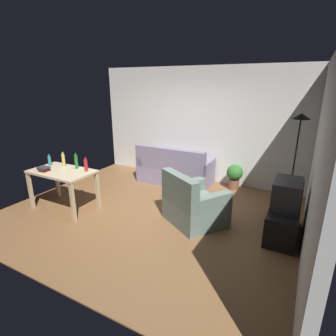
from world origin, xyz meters
The scene contains 15 objects.
ground_plane centered at (0.00, 0.00, -0.01)m, with size 5.20×4.40×0.02m, color brown.
wall_rear centered at (0.00, 2.20, 1.35)m, with size 5.20×0.10×2.70m, color silver.
wall_right centered at (2.60, 0.00, 1.35)m, with size 0.10×4.40×2.70m, color silver.
couch centered at (-0.31, 1.59, 0.31)m, with size 1.73×0.84×0.92m.
tv_stand centered at (2.25, 0.36, 0.24)m, with size 0.44×1.10×0.48m.
tv centered at (2.25, 0.36, 0.70)m, with size 0.41×0.60×0.44m.
torchiere_lamp centered at (2.25, 1.50, 1.41)m, with size 0.32×0.32×1.81m.
desk centered at (-1.57, -0.60, 0.65)m, with size 1.20×0.70×0.76m.
potted_plant centered at (1.06, 1.90, 0.33)m, with size 0.36×0.36×0.57m.
armchair centered at (0.83, 0.04, 0.32)m, with size 1.21×1.19×0.92m.
bottle_tall centered at (-2.01, -0.50, 0.86)m, with size 0.06×0.06×0.23m.
bottle_squat centered at (-1.73, -0.40, 0.89)m, with size 0.06×0.06×0.29m.
bottle_green centered at (-1.41, -0.37, 0.89)m, with size 0.06×0.06×0.30m.
bottle_red centered at (-1.13, -0.41, 0.88)m, with size 0.07×0.07×0.27m.
book_stack centered at (-1.82, -0.79, 0.81)m, with size 0.21×0.17×0.09m.
Camera 1 is at (2.40, -3.80, 2.33)m, focal length 28.29 mm.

